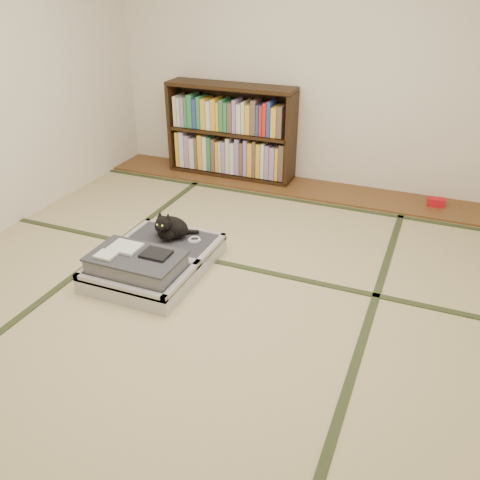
% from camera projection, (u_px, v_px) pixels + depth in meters
% --- Properties ---
extents(floor, '(4.50, 4.50, 0.00)m').
position_uv_depth(floor, '(213.00, 295.00, 3.35)').
color(floor, '#CDBA88').
rests_on(floor, ground).
extents(wood_strip, '(4.00, 0.50, 0.02)m').
position_uv_depth(wood_strip, '(299.00, 187.00, 4.98)').
color(wood_strip, brown).
rests_on(wood_strip, ground).
extents(red_item, '(0.16, 0.10, 0.07)m').
position_uv_depth(red_item, '(436.00, 202.00, 4.56)').
color(red_item, red).
rests_on(red_item, wood_strip).
extents(room_shell, '(4.50, 4.50, 4.50)m').
position_uv_depth(room_shell, '(206.00, 64.00, 2.66)').
color(room_shell, white).
rests_on(room_shell, ground).
extents(tatami_borders, '(4.00, 4.50, 0.01)m').
position_uv_depth(tatami_borders, '(241.00, 260.00, 3.75)').
color(tatami_borders, '#2D381E').
rests_on(tatami_borders, ground).
extents(bookcase, '(1.29, 0.30, 0.92)m').
position_uv_depth(bookcase, '(231.00, 133.00, 5.08)').
color(bookcase, black).
rests_on(bookcase, wood_strip).
extents(suitcase, '(0.69, 0.92, 0.27)m').
position_uv_depth(suitcase, '(152.00, 262.00, 3.54)').
color(suitcase, '#A6A6AA').
rests_on(suitcase, floor).
extents(cat, '(0.31, 0.31, 0.25)m').
position_uv_depth(cat, '(170.00, 228.00, 3.73)').
color(cat, black).
rests_on(cat, suitcase).
extents(cable_coil, '(0.10, 0.10, 0.02)m').
position_uv_depth(cable_coil, '(194.00, 239.00, 3.74)').
color(cable_coil, white).
rests_on(cable_coil, suitcase).
extents(hanger, '(0.41, 0.27, 0.01)m').
position_uv_depth(hanger, '(177.00, 265.00, 3.67)').
color(hanger, black).
rests_on(hanger, floor).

